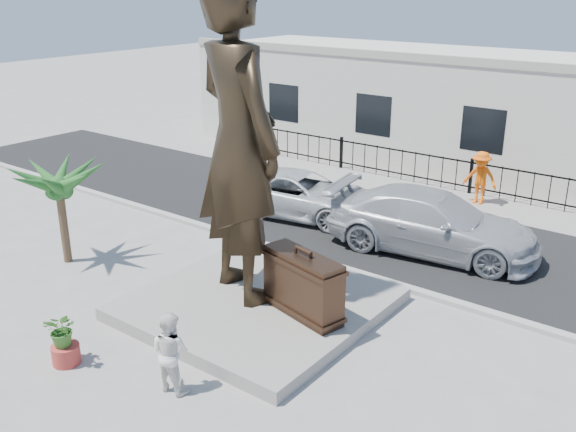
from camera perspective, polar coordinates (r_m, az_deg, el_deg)
name	(u,v)px	position (r m, az deg, el deg)	size (l,w,h in m)	color
ground	(231,344)	(13.90, -5.10, -11.24)	(100.00, 100.00, 0.00)	#9E9991
street	(407,232)	(19.89, 10.53, -1.45)	(40.00, 7.00, 0.01)	black
curb	(345,269)	(17.04, 5.12, -4.76)	(40.00, 0.25, 0.12)	#A5A399
far_sidewalk	(460,199)	(23.34, 15.05, 1.48)	(40.00, 2.50, 0.02)	#9E9991
plinth	(258,304)	(15.09, -2.69, -7.81)	(5.20, 5.20, 0.30)	gray
fence	(471,178)	(23.88, 15.93, 3.30)	(22.00, 0.10, 1.20)	black
building	(516,115)	(27.38, 19.61, 8.47)	(28.00, 7.00, 4.40)	silver
statue	(239,142)	(14.16, -4.38, 6.55)	(2.63, 1.72, 7.20)	black
suitcase	(303,285)	(14.03, 1.34, -6.14)	(2.00, 0.64, 1.41)	#362216
tourist	(170,352)	(12.28, -10.41, -11.78)	(0.77, 0.60, 1.59)	white
car_white	(301,194)	(20.78, 1.14, 1.95)	(2.36, 5.11, 1.42)	silver
car_silver	(432,222)	(18.37, 12.69, -0.56)	(2.41, 5.93, 1.72)	#B0B2B5
worker	(480,178)	(22.77, 16.73, 3.28)	(1.18, 0.68, 1.82)	#FF630D
palm_tree	(68,261)	(18.61, -18.94, -3.82)	(1.80, 1.80, 3.20)	#20551F
planter	(66,354)	(13.86, -19.13, -11.53)	(0.56, 0.56, 0.40)	#B2372F
shrub	(63,330)	(13.58, -19.40, -9.50)	(0.65, 0.57, 0.73)	#356C23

